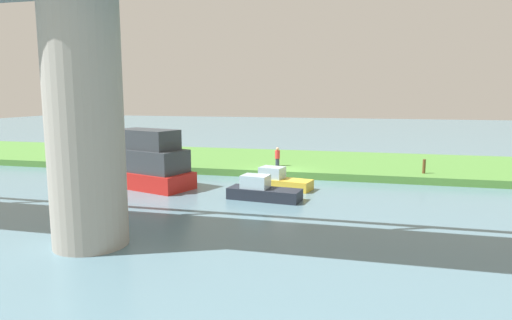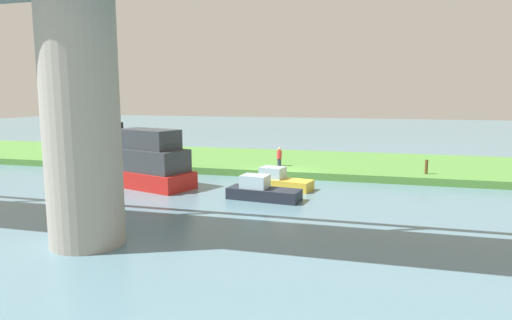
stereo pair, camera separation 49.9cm
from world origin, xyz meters
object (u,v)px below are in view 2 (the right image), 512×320
person_on_bank (279,157)px  houseboat_blue (278,181)px  bridge_pylon (81,120)px  motorboat_white (141,163)px  pontoon_yellow (262,191)px  mooring_post (426,167)px

person_on_bank → houseboat_blue: (-1.16, 5.59, -0.73)m
bridge_pylon → motorboat_white: bearing=-70.9°
person_on_bank → pontoon_yellow: bearing=95.8°
motorboat_white → houseboat_blue: bearing=-171.1°
houseboat_blue → bridge_pylon: bearing=67.5°
bridge_pylon → mooring_post: bridge_pylon is taller
bridge_pylon → mooring_post: bearing=-129.8°
mooring_post → pontoon_yellow: size_ratio=0.23×
bridge_pylon → houseboat_blue: bearing=-112.5°
bridge_pylon → pontoon_yellow: bridge_pylon is taller
mooring_post → pontoon_yellow: bearing=40.4°
person_on_bank → mooring_post: bearing=175.8°
mooring_post → motorboat_white: 18.82m
bridge_pylon → mooring_post: 22.32m
bridge_pylon → houseboat_blue: size_ratio=2.32×
houseboat_blue → motorboat_white: bearing=8.9°
person_on_bank → bridge_pylon: bearing=77.7°
bridge_pylon → mooring_post: size_ratio=10.08×
houseboat_blue → pontoon_yellow: bearing=85.0°
motorboat_white → pontoon_yellow: motorboat_white is taller
bridge_pylon → pontoon_yellow: size_ratio=2.31×
mooring_post → motorboat_white: motorboat_white is taller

